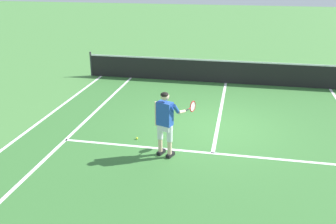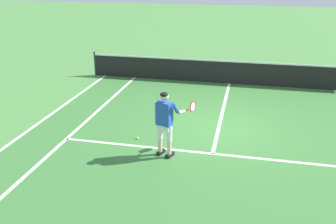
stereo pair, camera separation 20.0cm
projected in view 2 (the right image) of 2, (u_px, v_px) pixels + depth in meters
The scene contains 9 objects.
ground_plane at pixel (219, 127), 11.14m from camera, with size 80.00×80.00×0.00m, color #477F3D.
court_inner_surface at pixel (217, 136), 10.55m from camera, with size 10.98×11.01×0.00m, color #387033.
line_service at pixel (213, 154), 9.55m from camera, with size 8.23×0.10×0.01m, color white.
line_centre_service at pixel (223, 110), 12.46m from camera, with size 0.10×6.40×0.01m, color white.
line_singles_left at pixel (83, 124), 11.39m from camera, with size 0.10×10.61×0.01m, color white.
line_doubles_left at pixel (43, 120), 11.67m from camera, with size 0.10×10.61×0.01m, color white.
tennis_net at pixel (230, 72), 15.19m from camera, with size 11.96×0.08×1.07m.
tennis_player at pixel (165, 120), 9.13m from camera, with size 0.93×1.00×1.71m.
tennis_ball_near_feet at pixel (137, 138), 10.37m from camera, with size 0.07×0.07×0.07m, color #CCE02D.
Camera 2 is at (0.73, -10.29, 4.49)m, focal length 39.49 mm.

